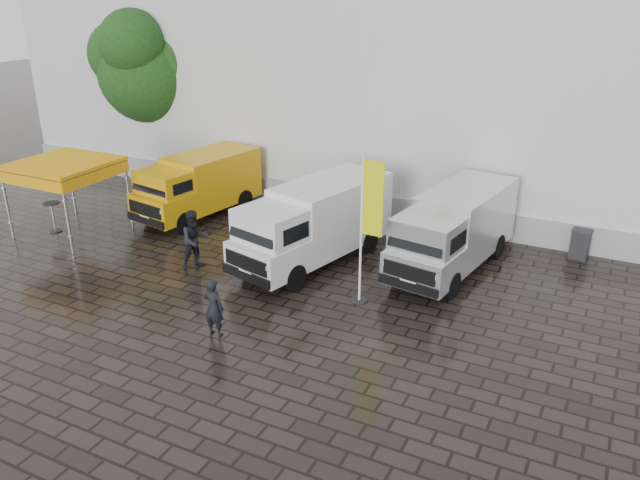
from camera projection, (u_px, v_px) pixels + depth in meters
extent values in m
plane|color=black|center=(325.00, 317.00, 17.54)|extent=(120.00, 120.00, 0.00)
cube|color=silver|center=(524.00, 48.00, 27.63)|extent=(44.00, 16.00, 12.00)
cube|color=gray|center=(468.00, 221.00, 23.09)|extent=(44.00, 0.15, 1.00)
cylinder|color=silver|center=(71.00, 183.00, 24.82)|extent=(0.10, 0.10, 2.59)
cylinder|color=silver|center=(129.00, 194.00, 23.60)|extent=(0.10, 0.10, 2.59)
cylinder|color=silver|center=(7.00, 205.00, 22.36)|extent=(0.10, 0.10, 2.59)
cylinder|color=silver|center=(67.00, 218.00, 21.14)|extent=(0.10, 0.10, 2.59)
cube|color=orange|center=(64.00, 163.00, 22.44)|extent=(3.17, 3.17, 0.12)
cube|color=orange|center=(29.00, 182.00, 21.26)|extent=(3.12, 0.04, 0.40)
cylinder|color=black|center=(359.00, 300.00, 18.41)|extent=(0.50, 0.50, 0.04)
cylinder|color=white|center=(361.00, 230.00, 17.56)|extent=(0.07, 0.07, 4.48)
cube|color=#D3D90B|center=(373.00, 199.00, 17.04)|extent=(0.60, 0.03, 2.15)
cylinder|color=black|center=(155.00, 135.00, 29.33)|extent=(0.57, 0.57, 4.06)
sphere|color=#113310|center=(148.00, 73.00, 28.24)|extent=(4.47, 4.47, 4.47)
sphere|color=#113310|center=(147.00, 29.00, 28.52)|extent=(2.64, 2.64, 2.64)
cylinder|color=black|center=(53.00, 217.00, 23.30)|extent=(0.60, 0.60, 1.14)
cube|color=black|center=(580.00, 244.00, 21.11)|extent=(0.67, 0.67, 1.01)
imported|color=black|center=(214.00, 307.00, 16.35)|extent=(0.60, 0.39, 1.63)
imported|color=black|center=(195.00, 239.00, 20.21)|extent=(1.11, 1.20, 1.97)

